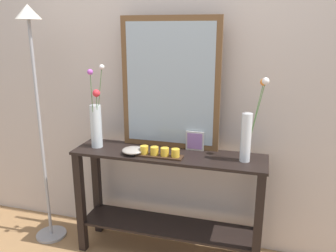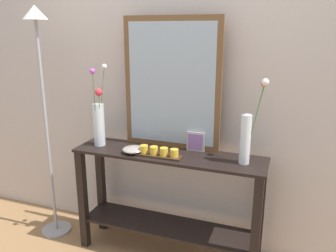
% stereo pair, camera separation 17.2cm
% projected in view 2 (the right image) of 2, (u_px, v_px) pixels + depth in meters
% --- Properties ---
extents(wall_back, '(6.40, 0.08, 2.70)m').
position_uv_depth(wall_back, '(182.00, 71.00, 2.50)').
color(wall_back, beige).
rests_on(wall_back, ground).
extents(console_table, '(1.36, 0.34, 0.81)m').
position_uv_depth(console_table, '(168.00, 194.00, 2.47)').
color(console_table, black).
rests_on(console_table, ground).
extents(mirror_leaning, '(0.71, 0.03, 0.93)m').
position_uv_depth(mirror_leaning, '(171.00, 84.00, 2.39)').
color(mirror_leaning, brown).
rests_on(mirror_leaning, console_table).
extents(tall_vase_left, '(0.12, 0.13, 0.60)m').
position_uv_depth(tall_vase_left, '(99.00, 120.00, 2.50)').
color(tall_vase_left, silver).
rests_on(tall_vase_left, console_table).
extents(vase_right, '(0.15, 0.14, 0.55)m').
position_uv_depth(vase_right, '(247.00, 133.00, 2.16)').
color(vase_right, silver).
rests_on(vase_right, console_table).
extents(candle_tray, '(0.32, 0.09, 0.07)m').
position_uv_depth(candle_tray, '(159.00, 153.00, 2.32)').
color(candle_tray, '#382316').
rests_on(candle_tray, console_table).
extents(picture_frame_small, '(0.13, 0.01, 0.14)m').
position_uv_depth(picture_frame_small, '(196.00, 142.00, 2.41)').
color(picture_frame_small, '#B7B2AD').
rests_on(picture_frame_small, console_table).
extents(decorative_bowl, '(0.15, 0.15, 0.05)m').
position_uv_depth(decorative_bowl, '(133.00, 149.00, 2.39)').
color(decorative_bowl, '#9E9389').
rests_on(decorative_bowl, console_table).
extents(floor_lamp, '(0.24, 0.24, 1.81)m').
position_uv_depth(floor_lamp, '(42.00, 88.00, 2.56)').
color(floor_lamp, '#9E9EA3').
rests_on(floor_lamp, ground).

